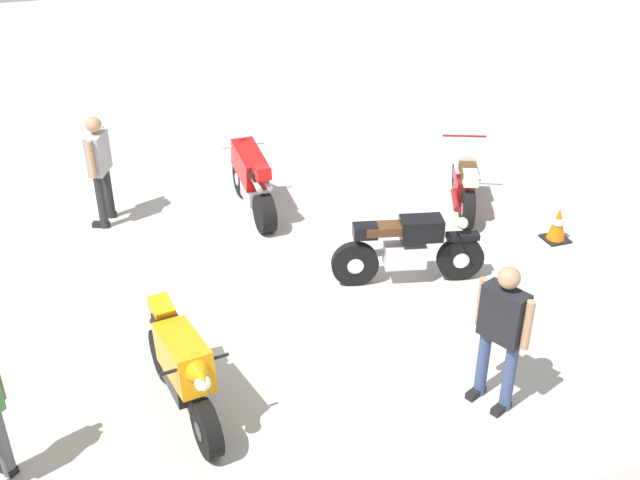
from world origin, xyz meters
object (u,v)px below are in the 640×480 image
object	(u,v)px
motorcycle_orange_sportbike	(183,367)
person_in_black_shirt	(502,328)
motorcycle_cream_vintage	(464,180)
motorcycle_red_sportbike	(252,178)
person_in_gray_shirt	(99,163)
traffic_cone	(558,225)
motorcycle_black_cruiser	(408,248)

from	to	relation	value
motorcycle_orange_sportbike	person_in_black_shirt	size ratio (longest dim) A/B	1.15
motorcycle_cream_vintage	person_in_black_shirt	world-z (taller)	person_in_black_shirt
motorcycle_red_sportbike	person_in_black_shirt	xyz separation A→B (m)	(-1.30, 5.22, 0.38)
person_in_black_shirt	person_in_gray_shirt	xyz separation A→B (m)	(3.55, -5.64, 0.03)
traffic_cone	motorcycle_red_sportbike	bearing A→B (deg)	-30.60
person_in_black_shirt	motorcycle_cream_vintage	bearing A→B (deg)	-138.12
motorcycle_red_sportbike	motorcycle_orange_sportbike	xyz separation A→B (m)	(1.87, 4.28, 0.00)
motorcycle_red_sportbike	motorcycle_cream_vintage	xyz separation A→B (m)	(-3.25, 0.98, -0.11)
motorcycle_black_cruiser	person_in_black_shirt	distance (m)	2.56
motorcycle_red_sportbike	traffic_cone	distance (m)	4.74
motorcycle_cream_vintage	person_in_black_shirt	xyz separation A→B (m)	(1.95, 4.24, 0.49)
person_in_black_shirt	traffic_cone	distance (m)	4.01
motorcycle_red_sportbike	motorcycle_cream_vintage	distance (m)	3.40
motorcycle_black_cruiser	person_in_gray_shirt	world-z (taller)	person_in_gray_shirt
motorcycle_red_sportbike	traffic_cone	world-z (taller)	motorcycle_red_sportbike
motorcycle_red_sportbike	person_in_black_shirt	distance (m)	5.40
motorcycle_cream_vintage	traffic_cone	distance (m)	1.66
motorcycle_cream_vintage	motorcycle_black_cruiser	world-z (taller)	motorcycle_black_cruiser
person_in_black_shirt	motorcycle_orange_sportbike	bearing A→B (deg)	-39.98
motorcycle_black_cruiser	traffic_cone	xyz separation A→B (m)	(-2.62, -0.30, -0.26)
person_in_gray_shirt	traffic_cone	distance (m)	6.96
motorcycle_red_sportbike	person_in_gray_shirt	xyz separation A→B (m)	(2.25, -0.41, 0.41)
motorcycle_red_sportbike	motorcycle_orange_sportbike	size ratio (longest dim) A/B	1.00
person_in_gray_shirt	person_in_black_shirt	bearing A→B (deg)	145.85
person_in_black_shirt	traffic_cone	size ratio (longest dim) A/B	3.22
motorcycle_black_cruiser	person_in_gray_shirt	xyz separation A→B (m)	(3.69, -3.12, 0.48)
motorcycle_red_sportbike	person_in_gray_shirt	distance (m)	2.32
motorcycle_red_sportbike	motorcycle_black_cruiser	world-z (taller)	motorcycle_red_sportbike
motorcycle_black_cruiser	traffic_cone	distance (m)	2.65
person_in_gray_shirt	motorcycle_orange_sportbike	bearing A→B (deg)	118.26
motorcycle_red_sportbike	motorcycle_black_cruiser	size ratio (longest dim) A/B	0.95
motorcycle_black_cruiser	motorcycle_orange_sportbike	bearing A→B (deg)	-140.85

